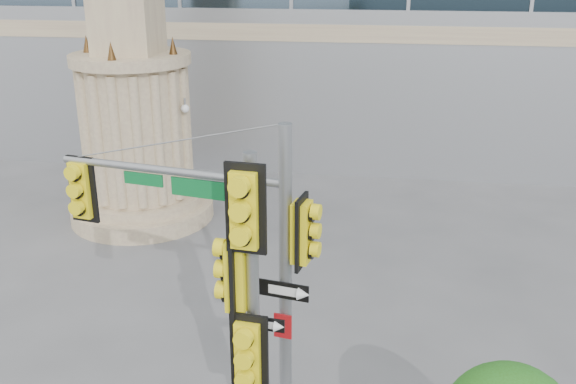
# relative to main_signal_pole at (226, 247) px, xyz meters

# --- Properties ---
(monument) EXTENTS (4.40, 4.40, 16.60)m
(monument) POSITION_rel_main_signal_pole_xyz_m (-4.93, 8.89, 2.09)
(monument) COLOR #9E846B
(monument) RESTS_ON ground
(main_signal_pole) EXTENTS (4.24, 1.15, 5.52)m
(main_signal_pole) POSITION_rel_main_signal_pole_xyz_m (0.00, 0.00, 0.00)
(main_signal_pole) COLOR slate
(main_signal_pole) RESTS_ON ground
(secondary_signal_pole) EXTENTS (0.91, 0.74, 5.27)m
(secondary_signal_pole) POSITION_rel_main_signal_pole_xyz_m (0.52, -0.93, -0.33)
(secondary_signal_pole) COLOR slate
(secondary_signal_pole) RESTS_ON ground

